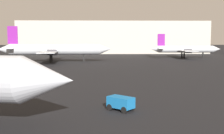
{
  "coord_description": "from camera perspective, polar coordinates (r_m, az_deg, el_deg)",
  "views": [
    {
      "loc": [
        -4.29,
        -10.39,
        6.64
      ],
      "look_at": [
        -2.93,
        34.25,
        2.14
      ],
      "focal_mm": 44.99,
      "sensor_mm": 36.0,
      "label": 1
    }
  ],
  "objects": [
    {
      "name": "airplane_far_right",
      "position": [
        99.98,
        14.59,
        3.53
      ],
      "size": [
        23.95,
        21.76,
        8.33
      ],
      "rotation": [
        0.0,
        0.0,
        -0.03
      ],
      "color": "silver",
      "rests_on": "ground_plane"
    },
    {
      "name": "airplane_far_left",
      "position": [
        81.29,
        -11.63,
        3.54
      ],
      "size": [
        31.95,
        26.31,
        10.15
      ],
      "rotation": [
        0.0,
        0.0,
        0.08
      ],
      "color": "silver",
      "rests_on": "ground_plane"
    },
    {
      "name": "baggage_cart",
      "position": [
        26.19,
        1.79,
        -7.24
      ],
      "size": [
        2.66,
        2.56,
        1.3
      ],
      "rotation": [
        0.0,
        0.0,
        2.43
      ],
      "color": "#1972BF",
      "rests_on": "ground_plane"
    },
    {
      "name": "terminal_building",
      "position": [
        136.22,
        0.18,
        6.01
      ],
      "size": [
        85.49,
        26.79,
        14.51
      ],
      "primitive_type": "cube",
      "color": "beige",
      "rests_on": "ground_plane"
    }
  ]
}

